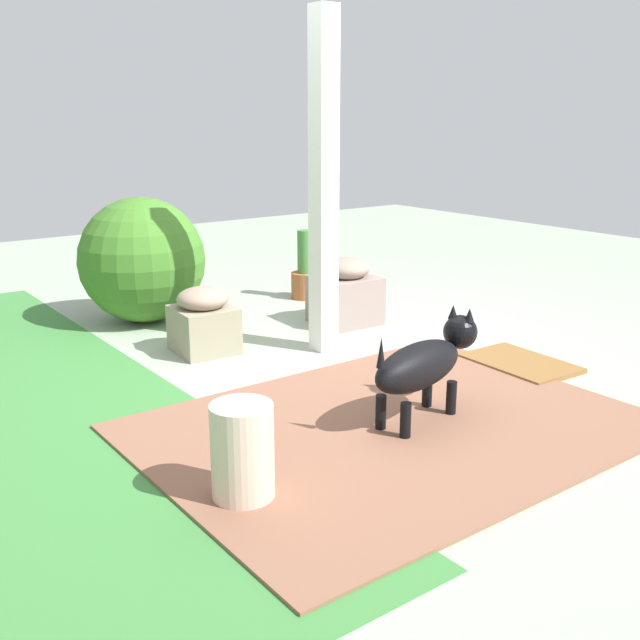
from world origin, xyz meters
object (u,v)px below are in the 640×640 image
at_px(terracotta_pot_tall, 305,274).
at_px(stone_planter_mid, 204,321).
at_px(round_shrub, 142,260).
at_px(doormat, 520,363).
at_px(stone_planter_nearest, 345,292).
at_px(porch_pillar, 324,187).
at_px(dog, 425,362).
at_px(ceramic_urn, 242,453).

bearing_deg(terracotta_pot_tall, stone_planter_mid, 119.84).
bearing_deg(round_shrub, doormat, -148.91).
relative_size(stone_planter_nearest, doormat, 0.76).
height_order(porch_pillar, round_shrub, porch_pillar).
relative_size(round_shrub, terracotta_pot_tall, 1.61).
bearing_deg(dog, doormat, -76.90).
distance_m(stone_planter_mid, round_shrub, 0.97).
distance_m(stone_planter_mid, doormat, 2.03).
relative_size(ceramic_urn, doormat, 0.63).
xyz_separation_m(terracotta_pot_tall, ceramic_urn, (-2.61, 2.19, 0.00)).
distance_m(dog, doormat, 1.16).
xyz_separation_m(porch_pillar, terracotta_pot_tall, (1.22, -0.73, -0.86)).
bearing_deg(round_shrub, dog, -172.65).
height_order(porch_pillar, ceramic_urn, porch_pillar).
height_order(stone_planter_nearest, round_shrub, round_shrub).
xyz_separation_m(stone_planter_mid, dog, (-1.68, -0.34, 0.10)).
height_order(dog, ceramic_urn, dog).
xyz_separation_m(round_shrub, dog, (-2.62, -0.34, -0.15)).
bearing_deg(porch_pillar, stone_planter_mid, 57.31).
height_order(dog, doormat, dog).
distance_m(dog, ceramic_urn, 1.16).
distance_m(terracotta_pot_tall, dog, 2.69).
relative_size(stone_planter_mid, terracotta_pot_tall, 0.75).
bearing_deg(dog, porch_pillar, -14.07).
xyz_separation_m(porch_pillar, stone_planter_nearest, (0.42, -0.52, -0.83)).
distance_m(round_shrub, dog, 2.64).
bearing_deg(dog, stone_planter_mid, 11.59).
height_order(round_shrub, doormat, round_shrub).
relative_size(dog, ceramic_urn, 1.92).
xyz_separation_m(porch_pillar, ceramic_urn, (-1.39, 1.46, -0.86)).
xyz_separation_m(porch_pillar, stone_planter_mid, (0.42, 0.66, -0.86)).
relative_size(stone_planter_mid, round_shrub, 0.47).
bearing_deg(doormat, stone_planter_mid, 45.16).
distance_m(porch_pillar, doormat, 1.65).
bearing_deg(stone_planter_nearest, doormat, -169.72).
bearing_deg(doormat, stone_planter_nearest, 10.28).
distance_m(stone_planter_nearest, stone_planter_mid, 1.17).
distance_m(stone_planter_nearest, doormat, 1.46).
distance_m(terracotta_pot_tall, ceramic_urn, 3.41).
relative_size(porch_pillar, stone_planter_nearest, 4.32).
relative_size(round_shrub, dog, 1.18).
height_order(porch_pillar, terracotta_pot_tall, porch_pillar).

